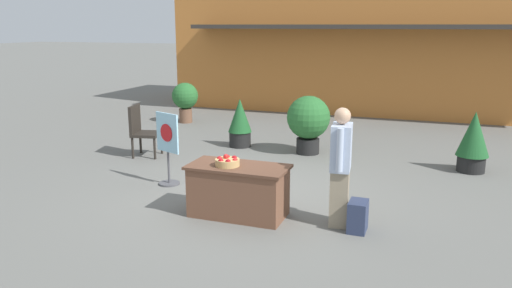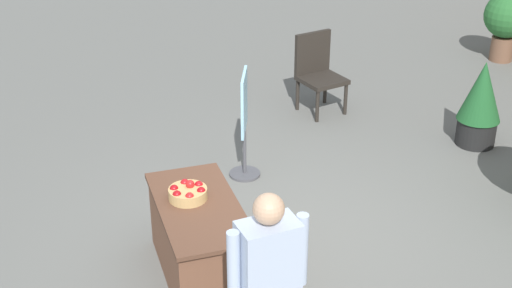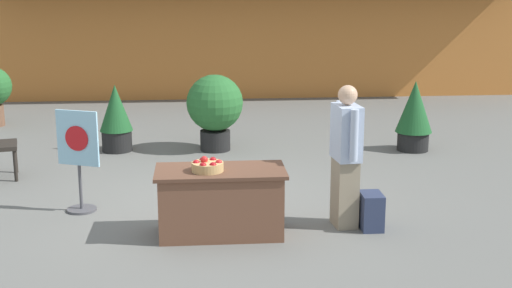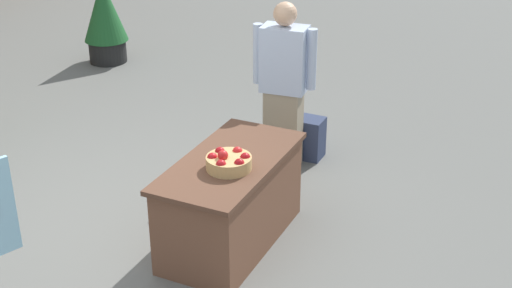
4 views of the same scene
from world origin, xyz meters
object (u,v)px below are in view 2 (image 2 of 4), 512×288
at_px(display_table, 200,240).
at_px(potted_plant_near_right, 507,19).
at_px(poster_board, 244,123).
at_px(potted_plant_near_left, 480,102).
at_px(patio_chair, 318,69).
at_px(apple_basket, 188,193).

bearing_deg(display_table, potted_plant_near_right, 123.93).
distance_m(poster_board, potted_plant_near_left, 3.00).
relative_size(display_table, potted_plant_near_right, 1.27).
relative_size(patio_chair, potted_plant_near_right, 0.96).
distance_m(display_table, apple_basket, 0.46).
bearing_deg(patio_chair, potted_plant_near_right, 90.83).
relative_size(apple_basket, poster_board, 0.28).
xyz_separation_m(poster_board, patio_chair, (-1.50, 1.50, -0.08)).
height_order(patio_chair, potted_plant_near_left, potted_plant_near_left).
xyz_separation_m(patio_chair, potted_plant_near_left, (1.62, 1.49, -0.02)).
height_order(display_table, potted_plant_near_right, potted_plant_near_right).
distance_m(patio_chair, potted_plant_near_right, 3.75).
xyz_separation_m(poster_board, potted_plant_near_right, (-2.41, 5.14, 0.03)).
bearing_deg(potted_plant_near_right, poster_board, -64.91).
relative_size(display_table, poster_board, 1.14).
relative_size(display_table, potted_plant_near_left, 1.31).
distance_m(display_table, patio_chair, 4.01).
distance_m(potted_plant_near_right, potted_plant_near_left, 3.31).
bearing_deg(apple_basket, patio_chair, 140.55).
height_order(apple_basket, potted_plant_near_right, potted_plant_near_right).
distance_m(poster_board, patio_chair, 2.12).
distance_m(display_table, potted_plant_near_left, 4.23).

